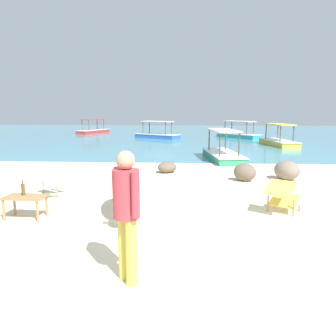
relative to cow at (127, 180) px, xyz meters
name	(u,v)px	position (x,y,z in m)	size (l,w,h in m)	color
sand_beach	(173,224)	(0.88, -0.25, -0.78)	(18.00, 14.00, 0.04)	beige
water_surface	(184,135)	(0.88, 21.75, -0.80)	(60.00, 36.00, 0.03)	teal
cow	(127,180)	(0.00, 0.00, 0.00)	(0.96, 2.06, 1.14)	silver
low_bench_table	(25,200)	(-1.98, -0.12, -0.39)	(0.78, 0.48, 0.44)	#A37A4C
bottle	(23,189)	(-2.04, -0.05, -0.19)	(0.07, 0.07, 0.30)	brown
deck_chair_near	(48,181)	(-2.21, 1.46, -0.37)	(0.84, 0.93, 0.68)	#A37A4C
deck_chair_far	(282,195)	(3.06, 0.48, -0.37)	(0.87, 0.93, 0.68)	#A37A4C
person_standing	(127,207)	(0.43, -2.34, 0.19)	(0.36, 0.41, 1.62)	#DBC64C
shore_rock_large	(167,167)	(0.47, 4.70, -0.57)	(0.66, 0.51, 0.38)	#6B5B4C
shore_rock_medium	(245,172)	(2.85, 3.53, -0.49)	(0.67, 0.49, 0.53)	#6B5B4C
shore_rock_small	(287,170)	(4.14, 3.79, -0.46)	(0.81, 0.68, 0.58)	gray
boat_blue	(157,135)	(-1.15, 18.57, -0.51)	(3.70, 2.99, 1.29)	#3866B7
boat_red	(93,130)	(-7.52, 23.58, -0.51)	(2.44, 3.84, 1.29)	#C63833
boat_teal	(239,134)	(5.08, 19.26, -0.51)	(3.25, 3.55, 1.29)	teal
boat_green	(223,153)	(2.66, 7.87, -0.51)	(1.61, 3.79, 1.29)	#338E66
boat_yellow	(279,141)	(6.66, 13.95, -0.51)	(1.66, 3.80, 1.29)	gold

